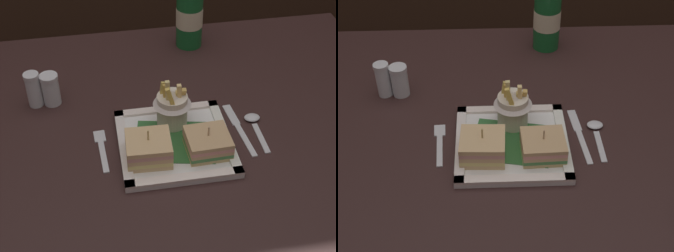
# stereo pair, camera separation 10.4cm
# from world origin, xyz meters

# --- Properties ---
(dining_table) EXTENTS (1.17, 0.91, 0.72)m
(dining_table) POSITION_xyz_m (0.00, 0.00, 0.61)
(dining_table) COLOR #311E1C
(dining_table) RESTS_ON ground_plane
(square_plate) EXTENTS (0.23, 0.23, 0.02)m
(square_plate) POSITION_xyz_m (0.02, -0.04, 0.73)
(square_plate) COLOR white
(square_plate) RESTS_ON dining_table
(sandwich_half_left) EXTENTS (0.09, 0.09, 0.07)m
(sandwich_half_left) POSITION_xyz_m (-0.04, -0.07, 0.76)
(sandwich_half_left) COLOR #E2BF83
(sandwich_half_left) RESTS_ON square_plate
(sandwich_half_right) EXTENTS (0.09, 0.08, 0.06)m
(sandwich_half_right) POSITION_xyz_m (0.08, -0.07, 0.75)
(sandwich_half_right) COLOR tan
(sandwich_half_right) RESTS_ON square_plate
(fries_cup) EXTENTS (0.08, 0.08, 0.12)m
(fries_cup) POSITION_xyz_m (0.03, 0.02, 0.78)
(fries_cup) COLOR silver
(fries_cup) RESTS_ON square_plate
(beer_bottle) EXTENTS (0.07, 0.07, 0.27)m
(beer_bottle) POSITION_xyz_m (0.13, 0.35, 0.82)
(beer_bottle) COLOR #175F2B
(beer_bottle) RESTS_ON dining_table
(fork) EXTENTS (0.03, 0.13, 0.00)m
(fork) POSITION_xyz_m (-0.13, -0.02, 0.72)
(fork) COLOR silver
(fork) RESTS_ON dining_table
(knife) EXTENTS (0.03, 0.17, 0.00)m
(knife) POSITION_xyz_m (0.17, -0.00, 0.72)
(knife) COLOR silver
(knife) RESTS_ON dining_table
(spoon) EXTENTS (0.04, 0.13, 0.01)m
(spoon) POSITION_xyz_m (0.21, 0.00, 0.73)
(spoon) COLOR silver
(spoon) RESTS_ON dining_table
(salt_shaker) EXTENTS (0.03, 0.03, 0.08)m
(salt_shaker) POSITION_xyz_m (-0.27, 0.16, 0.76)
(salt_shaker) COLOR silver
(salt_shaker) RESTS_ON dining_table
(pepper_shaker) EXTENTS (0.04, 0.04, 0.08)m
(pepper_shaker) POSITION_xyz_m (-0.23, 0.16, 0.76)
(pepper_shaker) COLOR silver
(pepper_shaker) RESTS_ON dining_table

